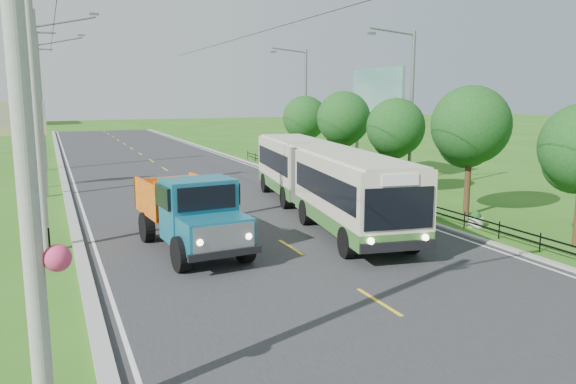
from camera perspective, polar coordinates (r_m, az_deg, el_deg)
ground at (r=15.70m, az=9.20°, el=-11.01°), size 240.00×240.00×0.00m
road at (r=33.77m, az=-9.19°, el=0.27°), size 14.00×120.00×0.02m
curb_left at (r=32.82m, az=-21.48°, el=-0.46°), size 0.40×120.00×0.15m
curb_right at (r=36.12m, az=1.87°, el=1.08°), size 0.30×120.00×0.10m
edge_line_left at (r=32.84m, az=-20.52°, el=-0.48°), size 0.12×120.00×0.00m
edge_line_right at (r=35.92m, az=1.15°, el=0.98°), size 0.12×120.00×0.00m
centre_dash at (r=15.70m, az=9.20°, el=-10.94°), size 0.12×2.20×0.00m
railing_right at (r=31.25m, az=7.94°, el=0.07°), size 0.04×40.00×0.60m
pole_nearest at (r=9.37m, az=-24.92°, el=5.13°), size 3.51×0.44×10.00m
pole_near at (r=21.35m, az=-24.19°, el=7.75°), size 3.51×0.32×10.00m
pole_mid at (r=33.35m, az=-23.93°, el=8.22°), size 3.51×0.32×10.00m
pole_far at (r=45.35m, az=-23.80°, el=8.44°), size 3.51×0.32×10.00m
tree_third at (r=27.19m, az=17.94°, el=6.06°), size 3.60×3.62×6.00m
tree_fourth at (r=31.98m, az=10.82°, el=6.14°), size 3.24×3.31×5.40m
tree_fifth at (r=37.09m, az=5.63°, el=7.17°), size 3.48×3.52×5.80m
tree_back at (r=42.45m, az=1.71°, el=7.28°), size 3.30×3.36×5.50m
streetlight_mid at (r=32.26m, az=12.21°, el=8.47°), size 3.02×0.20×9.07m
streetlight_far at (r=44.43m, az=1.63°, el=9.00°), size 3.02×0.20×9.07m
planter_near at (r=25.27m, az=18.51°, el=-2.71°), size 0.64×0.64×0.67m
planter_mid at (r=31.56m, az=8.88°, el=0.12°), size 0.64×0.64×0.67m
planter_far at (r=38.49m, az=2.57°, el=1.97°), size 0.64×0.64×0.67m
billboard_left at (r=36.42m, az=-25.71°, el=6.23°), size 3.00×0.20×5.20m
billboard_right at (r=38.17m, az=9.04°, el=9.41°), size 0.24×6.00×7.30m
bus at (r=25.79m, az=3.44°, el=1.69°), size 5.18×16.63×3.17m
dump_truck at (r=20.37m, az=-9.88°, el=-1.65°), size 3.05×6.71×2.74m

